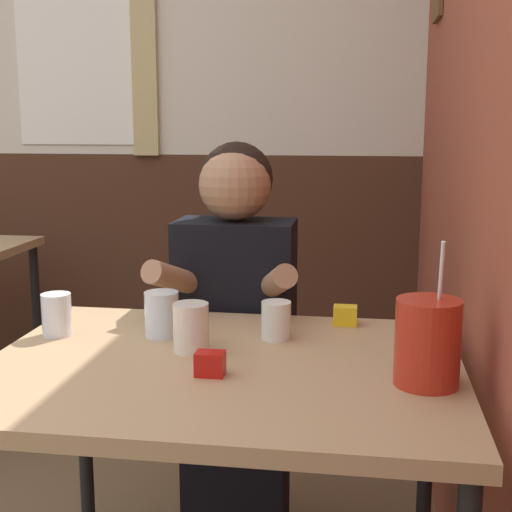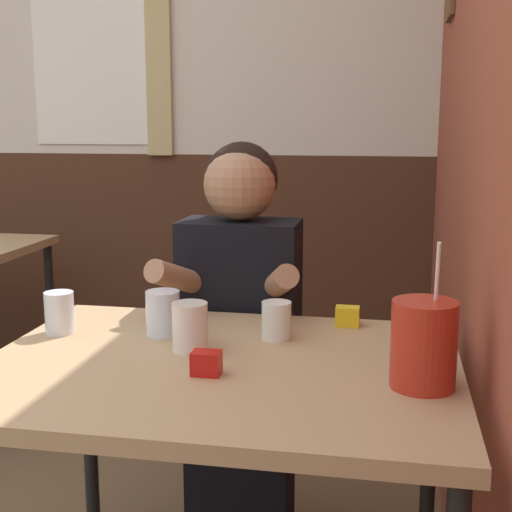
# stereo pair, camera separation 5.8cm
# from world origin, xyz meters

# --- Properties ---
(brick_wall_right) EXTENTS (0.08, 4.30, 2.70)m
(brick_wall_right) POSITION_xyz_m (1.44, 1.15, 1.35)
(brick_wall_right) COLOR brown
(brick_wall_right) RESTS_ON ground_plane
(back_wall) EXTENTS (5.83, 0.09, 2.70)m
(back_wall) POSITION_xyz_m (-0.01, 2.33, 1.36)
(back_wall) COLOR beige
(back_wall) RESTS_ON ground_plane
(main_table) EXTENTS (1.04, 0.80, 0.74)m
(main_table) POSITION_xyz_m (0.86, 0.40, 0.67)
(main_table) COLOR tan
(main_table) RESTS_ON ground_plane
(person_seated) EXTENTS (0.42, 0.41, 1.20)m
(person_seated) POSITION_xyz_m (0.79, 0.93, 0.64)
(person_seated) COLOR black
(person_seated) RESTS_ON ground_plane
(cocktail_pitcher) EXTENTS (0.13, 0.13, 0.29)m
(cocktail_pitcher) POSITION_xyz_m (1.29, 0.33, 0.83)
(cocktail_pitcher) COLOR #B22819
(cocktail_pitcher) RESTS_ON main_table
(glass_near_pitcher) EXTENTS (0.07, 0.07, 0.10)m
(glass_near_pitcher) POSITION_xyz_m (0.42, 0.54, 0.79)
(glass_near_pitcher) COLOR silver
(glass_near_pitcher) RESTS_ON main_table
(glass_center) EXTENTS (0.07, 0.07, 0.09)m
(glass_center) POSITION_xyz_m (0.95, 0.59, 0.79)
(glass_center) COLOR silver
(glass_center) RESTS_ON main_table
(glass_far_side) EXTENTS (0.08, 0.08, 0.11)m
(glass_far_side) POSITION_xyz_m (0.77, 0.46, 0.80)
(glass_far_side) COLOR silver
(glass_far_side) RESTS_ON main_table
(glass_by_brick) EXTENTS (0.08, 0.08, 0.11)m
(glass_by_brick) POSITION_xyz_m (0.67, 0.57, 0.80)
(glass_by_brick) COLOR silver
(glass_by_brick) RESTS_ON main_table
(condiment_ketchup) EXTENTS (0.06, 0.04, 0.05)m
(condiment_ketchup) POSITION_xyz_m (0.85, 0.32, 0.77)
(condiment_ketchup) COLOR #B7140F
(condiment_ketchup) RESTS_ON main_table
(condiment_mustard) EXTENTS (0.06, 0.04, 0.05)m
(condiment_mustard) POSITION_xyz_m (1.11, 0.73, 0.77)
(condiment_mustard) COLOR yellow
(condiment_mustard) RESTS_ON main_table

